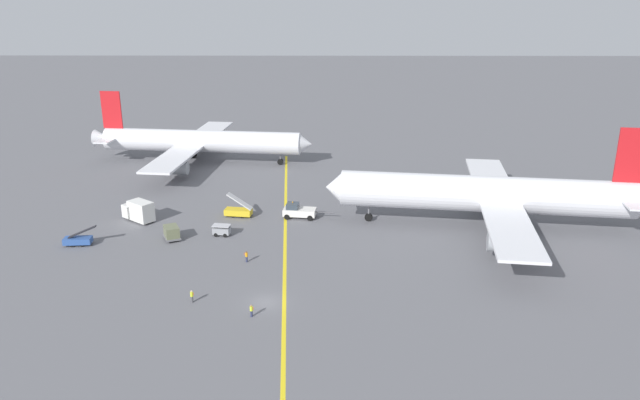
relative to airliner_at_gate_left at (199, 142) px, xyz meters
The scene contains 13 objects.
ground_plane 67.81m from the airliner_at_gate_left, 72.33° to the right, with size 600.00×600.00×0.00m, color slate.
taxiway_stripe 58.98m from the airliner_at_gate_left, 67.85° to the right, with size 0.50×120.00×0.01m, color yellow.
airliner_at_gate_left is the anchor object (origin of this frame).
airliner_being_pushed 66.08m from the airliner_at_gate_left, 36.04° to the right, with size 51.20×48.44×16.85m.
pushback_tug 42.03m from the airliner_at_gate_left, 56.23° to the right, with size 8.69×3.51×2.77m.
gse_baggage_cart_trailing 44.59m from the airliner_at_gate_left, 74.79° to the right, with size 2.93×1.95×1.71m.
gse_catering_truck_tall 36.87m from the airliner_at_gate_left, 94.72° to the right, with size 6.08×5.48×3.50m.
gse_container_dolly_flat 44.97m from the airliner_at_gate_left, 84.49° to the right, with size 3.33×3.82×2.15m.
gse_stair_truck_yellow 36.98m from the airliner_at_gate_left, 69.09° to the right, with size 4.84×2.65×4.06m.
gse_belt_loader_portside 47.93m from the airliner_at_gate_left, 101.08° to the right, with size 5.00×2.10×3.02m.
ground_crew_marshaller_foreground 55.44m from the airliner_at_gate_left, 72.40° to the right, with size 0.50×0.36×1.64m.
ground_crew_ramp_agent_by_cones 65.63m from the airliner_at_gate_left, 79.89° to the right, with size 0.47×0.36×1.62m.
ground_crew_wing_walker_right 70.65m from the airliner_at_gate_left, 74.25° to the right, with size 0.46×0.37×1.54m.
Camera 1 is at (7.13, -66.45, 36.05)m, focal length 34.32 mm.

